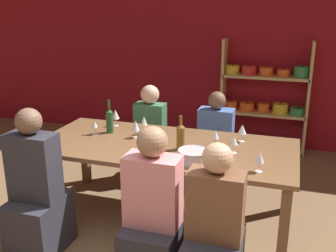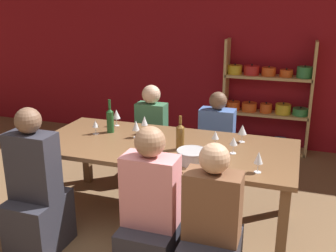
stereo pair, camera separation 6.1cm
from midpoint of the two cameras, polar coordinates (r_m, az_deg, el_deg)
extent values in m
cube|color=maroon|center=(5.79, 8.02, 10.68)|extent=(8.80, 0.06, 2.70)
cube|color=tan|center=(5.68, 7.69, 4.68)|extent=(0.04, 0.30, 1.55)
cube|color=tan|center=(5.61, 19.34, 3.66)|extent=(0.04, 0.30, 1.55)
cube|color=tan|center=(5.83, 12.96, -3.05)|extent=(1.15, 0.30, 0.04)
cylinder|color=silver|center=(5.85, 8.53, -1.83)|extent=(0.21, 0.21, 0.13)
sphere|color=black|center=(5.83, 8.57, -1.11)|extent=(0.02, 0.02, 0.02)
cylinder|color=#338447|center=(5.83, 10.76, -2.15)|extent=(0.19, 0.19, 0.11)
sphere|color=black|center=(5.80, 10.80, -1.52)|extent=(0.02, 0.02, 0.02)
cylinder|color=red|center=(5.80, 13.01, -2.27)|extent=(0.18, 0.18, 0.13)
sphere|color=black|center=(5.78, 13.07, -1.55)|extent=(0.02, 0.02, 0.02)
cylinder|color=#235BAD|center=(5.79, 15.28, -2.41)|extent=(0.21, 0.21, 0.15)
sphere|color=black|center=(5.76, 15.35, -1.60)|extent=(0.02, 0.02, 0.02)
cube|color=tan|center=(5.67, 13.31, 1.84)|extent=(1.15, 0.30, 0.04)
cylinder|color=#E0561E|center=(5.70, 8.76, 3.00)|extent=(0.19, 0.19, 0.12)
sphere|color=black|center=(5.69, 8.80, 3.70)|extent=(0.02, 0.02, 0.02)
cylinder|color=#E0561E|center=(5.67, 11.05, 2.80)|extent=(0.21, 0.21, 0.12)
sphere|color=black|center=(5.66, 11.10, 3.50)|extent=(0.02, 0.02, 0.02)
cylinder|color=#E0561E|center=(5.65, 13.37, 2.62)|extent=(0.16, 0.16, 0.12)
sphere|color=black|center=(5.64, 13.42, 3.35)|extent=(0.02, 0.02, 0.02)
cylinder|color=gold|center=(5.64, 15.69, 2.47)|extent=(0.21, 0.21, 0.14)
sphere|color=black|center=(5.62, 15.76, 3.27)|extent=(0.02, 0.02, 0.02)
cylinder|color=#338447|center=(5.64, 18.00, 2.06)|extent=(0.21, 0.21, 0.10)
sphere|color=black|center=(5.63, 18.06, 2.65)|extent=(0.02, 0.02, 0.02)
cube|color=tan|center=(5.56, 13.68, 6.96)|extent=(1.15, 0.30, 0.04)
cylinder|color=gold|center=(5.60, 9.01, 8.12)|extent=(0.20, 0.20, 0.12)
sphere|color=black|center=(5.59, 9.04, 8.85)|extent=(0.02, 0.02, 0.02)
cylinder|color=red|center=(5.57, 11.36, 7.97)|extent=(0.21, 0.21, 0.13)
sphere|color=black|center=(5.56, 11.41, 8.73)|extent=(0.02, 0.02, 0.02)
cylinder|color=#E0561E|center=(5.55, 13.73, 7.72)|extent=(0.19, 0.19, 0.11)
sphere|color=black|center=(5.54, 13.79, 8.42)|extent=(0.02, 0.02, 0.02)
cylinder|color=#E0561E|center=(5.54, 16.11, 7.42)|extent=(0.17, 0.17, 0.10)
sphere|color=black|center=(5.53, 16.16, 8.03)|extent=(0.02, 0.02, 0.02)
cylinder|color=#338447|center=(5.53, 18.53, 7.46)|extent=(0.20, 0.20, 0.15)
sphere|color=black|center=(5.52, 18.61, 8.33)|extent=(0.02, 0.02, 0.02)
cube|color=brown|center=(3.67, -0.96, -2.98)|extent=(2.40, 1.09, 0.04)
cube|color=brown|center=(3.94, -19.06, -8.49)|extent=(0.08, 0.08, 0.72)
cube|color=brown|center=(3.24, 15.92, -14.07)|extent=(0.08, 0.08, 0.72)
cube|color=brown|center=(4.64, -12.27, -3.89)|extent=(0.08, 0.08, 0.72)
cube|color=brown|center=(4.07, 16.53, -7.36)|extent=(0.08, 0.08, 0.72)
cylinder|color=#B7BABC|center=(3.25, 3.13, -4.41)|extent=(0.25, 0.25, 0.11)
torus|color=#B7BABC|center=(3.23, 3.14, -3.60)|extent=(0.26, 0.26, 0.01)
cylinder|color=#1E4C23|center=(4.01, -8.90, 0.53)|extent=(0.07, 0.07, 0.22)
cone|color=#1E4C23|center=(3.98, -8.98, 2.24)|extent=(0.07, 0.07, 0.03)
cylinder|color=#1E4C23|center=(3.96, -9.03, 3.12)|extent=(0.03, 0.03, 0.09)
cylinder|color=brown|center=(3.50, 1.34, -1.82)|extent=(0.07, 0.07, 0.21)
cone|color=brown|center=(3.46, 1.36, 0.07)|extent=(0.07, 0.07, 0.03)
cylinder|color=brown|center=(3.45, 1.36, 0.91)|extent=(0.03, 0.03, 0.07)
cylinder|color=white|center=(3.16, 12.49, -6.46)|extent=(0.06, 0.06, 0.00)
cylinder|color=white|center=(3.14, 12.54, -5.82)|extent=(0.01, 0.01, 0.07)
cone|color=white|center=(3.11, 12.64, -4.39)|extent=(0.07, 0.07, 0.10)
cylinder|color=maroon|center=(3.12, 12.61, -4.81)|extent=(0.04, 0.04, 0.04)
cylinder|color=white|center=(3.86, -5.11, -1.66)|extent=(0.06, 0.06, 0.00)
cylinder|color=white|center=(3.84, -5.13, -1.14)|extent=(0.01, 0.01, 0.07)
cone|color=white|center=(3.82, -5.16, 0.06)|extent=(0.07, 0.07, 0.10)
cylinder|color=beige|center=(3.83, -5.15, -0.31)|extent=(0.04, 0.04, 0.04)
cylinder|color=white|center=(3.96, -3.91, -1.11)|extent=(0.06, 0.06, 0.00)
cylinder|color=white|center=(3.95, -3.93, -0.49)|extent=(0.01, 0.01, 0.09)
cone|color=white|center=(3.92, -3.95, 0.77)|extent=(0.07, 0.07, 0.09)
cylinder|color=beige|center=(3.93, -3.95, 0.44)|extent=(0.04, 0.04, 0.04)
cylinder|color=white|center=(3.50, 8.98, -3.86)|extent=(0.06, 0.06, 0.00)
cylinder|color=white|center=(3.48, 9.01, -3.25)|extent=(0.01, 0.01, 0.08)
cone|color=white|center=(3.46, 9.07, -2.10)|extent=(0.07, 0.07, 0.07)
cylinder|color=maroon|center=(3.46, 9.05, -2.38)|extent=(0.04, 0.04, 0.03)
cylinder|color=white|center=(4.01, -10.92, -1.17)|extent=(0.06, 0.06, 0.00)
cylinder|color=white|center=(4.00, -10.95, -0.67)|extent=(0.01, 0.01, 0.07)
cone|color=white|center=(3.98, -11.01, 0.28)|extent=(0.06, 0.06, 0.07)
cylinder|color=maroon|center=(3.98, -11.00, 0.05)|extent=(0.04, 0.04, 0.03)
cylinder|color=white|center=(3.16, 7.80, -6.16)|extent=(0.06, 0.06, 0.00)
cylinder|color=white|center=(3.15, 7.82, -5.60)|extent=(0.01, 0.01, 0.06)
cone|color=white|center=(3.12, 7.87, -4.41)|extent=(0.06, 0.06, 0.08)
cylinder|color=beige|center=(3.13, 7.86, -4.74)|extent=(0.04, 0.04, 0.03)
cylinder|color=white|center=(3.63, 6.37, -2.97)|extent=(0.06, 0.06, 0.00)
cylinder|color=white|center=(3.61, 6.39, -2.38)|extent=(0.01, 0.01, 0.08)
cone|color=white|center=(3.59, 6.43, -1.26)|extent=(0.07, 0.07, 0.07)
cylinder|color=maroon|center=(3.59, 6.42, -1.53)|extent=(0.04, 0.04, 0.03)
cylinder|color=white|center=(4.24, -7.97, 0.03)|extent=(0.06, 0.06, 0.00)
cylinder|color=white|center=(4.23, -8.00, 0.56)|extent=(0.01, 0.01, 0.08)
cone|color=white|center=(4.21, -8.05, 1.70)|extent=(0.08, 0.08, 0.10)
cylinder|color=maroon|center=(4.21, -8.03, 1.37)|extent=(0.05, 0.05, 0.04)
cylinder|color=white|center=(3.79, 10.17, -2.21)|extent=(0.06, 0.06, 0.00)
cylinder|color=white|center=(3.78, 10.20, -1.64)|extent=(0.01, 0.01, 0.08)
cone|color=white|center=(3.75, 10.26, -0.45)|extent=(0.08, 0.08, 0.09)
cylinder|color=beige|center=(3.76, 10.25, -0.78)|extent=(0.05, 0.05, 0.04)
cube|color=silver|center=(3.41, -5.30, -4.24)|extent=(0.16, 0.11, 0.01)
cube|color=#2D2D38|center=(3.58, -18.56, -13.30)|extent=(0.40, 0.50, 0.48)
cube|color=#2D2D38|center=(3.36, -19.41, -5.64)|extent=(0.40, 0.22, 0.56)
sphere|color=brown|center=(3.23, -20.09, 0.65)|extent=(0.21, 0.21, 0.21)
cube|color=#2D2D38|center=(4.72, -2.88, -4.97)|extent=(0.35, 0.43, 0.43)
cube|color=#3D7551|center=(4.57, -2.97, 0.35)|extent=(0.35, 0.19, 0.48)
sphere|color=beige|center=(4.48, -3.04, 4.61)|extent=(0.21, 0.21, 0.21)
cube|color=#2D2D38|center=(3.14, -2.69, -17.42)|extent=(0.40, 0.51, 0.44)
cube|color=pink|center=(2.89, -2.83, -9.42)|extent=(0.40, 0.22, 0.54)
sphere|color=#9E7556|center=(2.74, -2.95, -2.30)|extent=(0.22, 0.22, 0.22)
cube|color=#2D2D38|center=(4.59, 6.36, -5.89)|extent=(0.39, 0.48, 0.41)
cube|color=#4C70B7|center=(4.43, 6.56, -0.56)|extent=(0.39, 0.21, 0.48)
sphere|color=brown|center=(4.34, 6.71, 3.71)|extent=(0.20, 0.20, 0.20)
cube|color=brown|center=(2.73, 6.26, -11.40)|extent=(0.38, 0.21, 0.49)
sphere|color=tan|center=(2.58, 6.51, -4.64)|extent=(0.21, 0.21, 0.21)
camera|label=1|loc=(0.03, -90.47, -0.15)|focal=42.00mm
camera|label=2|loc=(0.03, 89.53, 0.15)|focal=42.00mm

